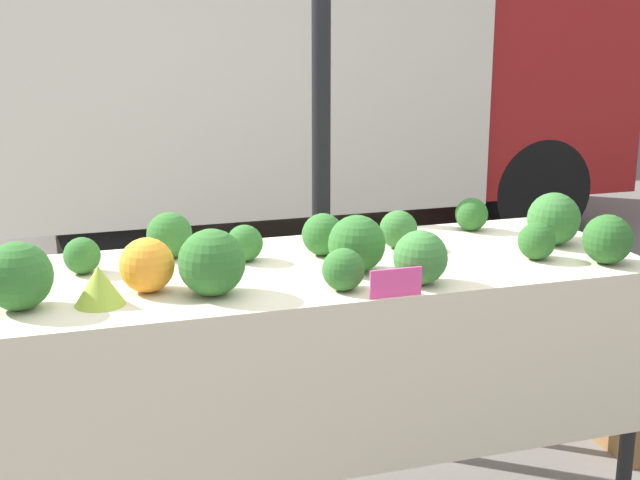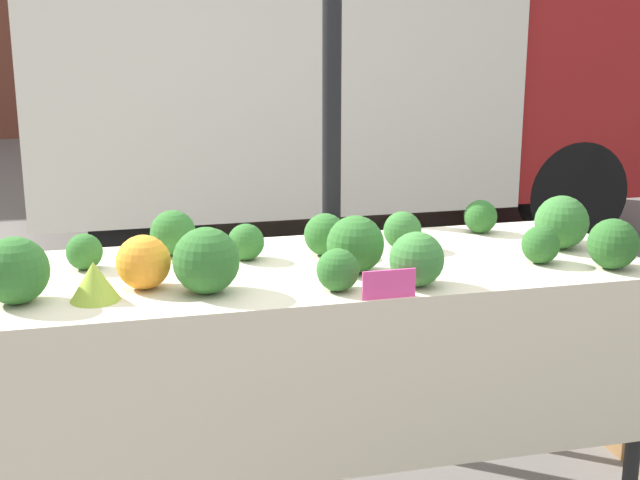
{
  "view_description": "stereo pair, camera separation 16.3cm",
  "coord_description": "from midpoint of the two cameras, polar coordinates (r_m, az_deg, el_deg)",
  "views": [
    {
      "loc": [
        -0.79,
        -2.53,
        1.69
      ],
      "look_at": [
        0.0,
        0.0,
        0.99
      ],
      "focal_mm": 50.0,
      "sensor_mm": 36.0,
      "label": 1
    },
    {
      "loc": [
        -0.64,
        -2.57,
        1.69
      ],
      "look_at": [
        0.0,
        0.0,
        0.99
      ],
      "focal_mm": 50.0,
      "sensor_mm": 36.0,
      "label": 2
    }
  ],
  "objects": [
    {
      "name": "broccoli_head_8",
      "position": [
        2.77,
        -16.63,
        -0.98
      ],
      "size": [
        0.11,
        0.11,
        0.11
      ],
      "color": "#2D6628",
      "rests_on": "market_table"
    },
    {
      "name": "broccoli_head_11",
      "position": [
        3.2,
        8.24,
        1.63
      ],
      "size": [
        0.12,
        0.12,
        0.12
      ],
      "color": "#285B23",
      "rests_on": "market_table"
    },
    {
      "name": "broccoli_head_0",
      "position": [
        2.87,
        16.39,
        0.03
      ],
      "size": [
        0.15,
        0.15,
        0.15
      ],
      "color": "#285B23",
      "rests_on": "market_table"
    },
    {
      "name": "price_sign",
      "position": [
        2.45,
        2.98,
        -2.77
      ],
      "size": [
        0.15,
        0.01,
        0.08
      ],
      "color": "#EF4793",
      "rests_on": "market_table"
    },
    {
      "name": "romanesco_head",
      "position": [
        2.47,
        -15.81,
        -2.83
      ],
      "size": [
        0.14,
        0.14,
        0.11
      ],
      "color": "#93B238",
      "rests_on": "market_table"
    },
    {
      "name": "parked_truck",
      "position": [
        6.65,
        -2.64,
        11.4
      ],
      "size": [
        4.51,
        1.91,
        2.43
      ],
      "color": "silver",
      "rests_on": "ground_plane"
    },
    {
      "name": "broccoli_head_10",
      "position": [
        2.88,
        -11.22,
        0.3
      ],
      "size": [
        0.15,
        0.15,
        0.15
      ],
      "color": "#2D6628",
      "rests_on": "market_table"
    },
    {
      "name": "orange_cauliflower",
      "position": [
        2.55,
        -12.84,
        -1.6
      ],
      "size": [
        0.16,
        0.16,
        0.16
      ],
      "color": "orange",
      "rests_on": "market_table"
    },
    {
      "name": "broccoli_head_1",
      "position": [
        2.87,
        12.12,
        -0.08
      ],
      "size": [
        0.12,
        0.12,
        0.12
      ],
      "color": "#285B23",
      "rests_on": "market_table"
    },
    {
      "name": "broccoli_head_5",
      "position": [
        3.06,
        13.23,
        1.33
      ],
      "size": [
        0.18,
        0.18,
        0.18
      ],
      "color": "#336B2D",
      "rests_on": "market_table"
    },
    {
      "name": "broccoli_head_13",
      "position": [
        2.56,
        4.64,
        -1.14
      ],
      "size": [
        0.16,
        0.16,
        0.16
      ],
      "color": "#387533",
      "rests_on": "market_table"
    },
    {
      "name": "broccoli_head_3",
      "position": [
        2.85,
        -1.45,
        0.35
      ],
      "size": [
        0.14,
        0.14,
        0.14
      ],
      "color": "#2D6628",
      "rests_on": "market_table"
    },
    {
      "name": "broccoli_head_4",
      "position": [
        2.48,
        -8.83,
        -1.45
      ],
      "size": [
        0.19,
        0.19,
        0.19
      ],
      "color": "#2D6628",
      "rests_on": "market_table"
    },
    {
      "name": "broccoli_head_7",
      "position": [
        2.81,
        -6.52,
        -0.21
      ],
      "size": [
        0.12,
        0.12,
        0.12
      ],
      "color": "#2D6628",
      "rests_on": "market_table"
    },
    {
      "name": "broccoli_head_9",
      "position": [
        2.5,
        -0.36,
        -1.92
      ],
      "size": [
        0.12,
        0.12,
        0.12
      ],
      "color": "#2D6628",
      "rests_on": "market_table"
    },
    {
      "name": "market_table",
      "position": [
        2.74,
        -1.29,
        -4.48
      ],
      "size": [
        2.02,
        0.75,
        0.91
      ],
      "color": "beige",
      "rests_on": "ground_plane"
    },
    {
      "name": "broccoli_head_6",
      "position": [
        2.95,
        3.46,
        0.68
      ],
      "size": [
        0.13,
        0.13,
        0.13
      ],
      "color": "#336B2D",
      "rests_on": "market_table"
    },
    {
      "name": "tent_pole",
      "position": [
        3.3,
        -1.36,
        9.25
      ],
      "size": [
        0.07,
        0.07,
        2.74
      ],
      "color": "black",
      "rests_on": "ground_plane"
    },
    {
      "name": "broccoli_head_12",
      "position": [
        2.49,
        -20.57,
        -2.19
      ],
      "size": [
        0.18,
        0.18,
        0.18
      ],
      "color": "#2D6628",
      "rests_on": "market_table"
    },
    {
      "name": "broccoli_head_2",
      "position": [
        2.67,
        0.62,
        -0.25
      ],
      "size": [
        0.17,
        0.17,
        0.17
      ],
      "color": "#2D6628",
      "rests_on": "market_table"
    }
  ]
}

